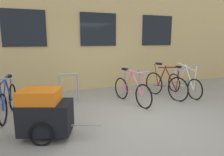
% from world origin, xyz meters
% --- Properties ---
extents(ground_plane, '(42.00, 42.00, 0.00)m').
position_xyz_m(ground_plane, '(0.00, 0.00, 0.00)').
color(ground_plane, gray).
extents(storefront_building, '(28.00, 7.63, 5.71)m').
position_xyz_m(storefront_building, '(0.00, 7.00, 2.86)').
color(storefront_building, tan).
rests_on(storefront_building, ground).
extents(bike_rack, '(6.55, 0.05, 0.84)m').
position_xyz_m(bike_rack, '(-0.28, 1.90, 0.51)').
color(bike_rack, gray).
rests_on(bike_rack, ground).
extents(bicycle_pink, '(0.50, 1.67, 0.98)m').
position_xyz_m(bicycle_pink, '(0.37, 1.23, 0.37)').
color(bicycle_pink, black).
rests_on(bicycle_pink, ground).
extents(bicycle_white, '(0.44, 1.66, 1.08)m').
position_xyz_m(bicycle_white, '(2.32, 1.38, 0.37)').
color(bicycle_white, black).
rests_on(bicycle_white, ground).
extents(bicycle_maroon, '(0.53, 1.67, 1.07)m').
position_xyz_m(bicycle_maroon, '(1.61, 1.39, 0.40)').
color(bicycle_maroon, black).
rests_on(bicycle_maroon, ground).
extents(bicycle_blue, '(0.44, 1.65, 1.01)m').
position_xyz_m(bicycle_blue, '(-2.79, 1.33, 0.37)').
color(bicycle_blue, black).
rests_on(bicycle_blue, ground).
extents(bike_trailer, '(1.47, 0.87, 0.93)m').
position_xyz_m(bike_trailer, '(-2.01, -0.05, 0.47)').
color(bike_trailer, black).
rests_on(bike_trailer, ground).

